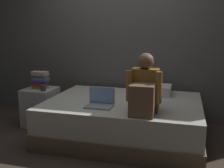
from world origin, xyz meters
TOP-DOWN VIEW (x-y plane):
  - ground_plane at (0.00, 0.00)m, footprint 8.00×8.00m
  - wall_back at (0.00, 1.20)m, footprint 5.60×0.10m
  - bed at (0.20, 0.30)m, footprint 2.00×1.50m
  - nightstand at (-1.10, 0.42)m, footprint 0.44×0.46m
  - person_sitting at (0.53, -0.14)m, footprint 0.39×0.44m
  - laptop at (-0.01, -0.05)m, footprint 0.32×0.23m
  - pillow at (0.50, 0.75)m, footprint 0.56×0.36m
  - book_stack at (-1.09, 0.44)m, footprint 0.23×0.16m
  - mug at (-0.97, 0.30)m, footprint 0.08×0.08m

SIDE VIEW (x-z plane):
  - ground_plane at x=0.00m, z-range 0.00..0.00m
  - bed at x=0.20m, z-range 0.00..0.50m
  - nightstand at x=-1.10m, z-range 0.00..0.56m
  - laptop at x=-0.01m, z-range 0.45..0.67m
  - pillow at x=0.50m, z-range 0.50..0.63m
  - mug at x=-0.97m, z-range 0.56..0.65m
  - book_stack at x=-1.09m, z-range 0.56..0.82m
  - person_sitting at x=0.53m, z-range 0.43..1.08m
  - wall_back at x=0.00m, z-range 0.00..2.70m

